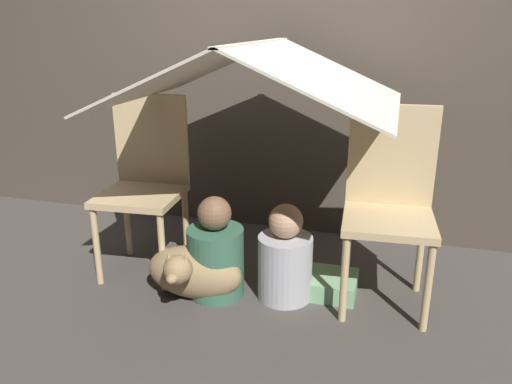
{
  "coord_description": "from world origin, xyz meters",
  "views": [
    {
      "loc": [
        0.66,
        -2.22,
        1.36
      ],
      "look_at": [
        0.0,
        0.09,
        0.54
      ],
      "focal_mm": 35.0,
      "sensor_mm": 36.0,
      "label": 1
    }
  ],
  "objects_px": {
    "chair_right": "(389,199)",
    "dog": "(193,272)",
    "person_front": "(216,255)",
    "chair_left": "(146,177)",
    "person_second": "(285,260)"
  },
  "relations": [
    {
      "from": "chair_left",
      "to": "person_front",
      "type": "xyz_separation_m",
      "value": [
        0.48,
        -0.2,
        -0.32
      ]
    },
    {
      "from": "chair_right",
      "to": "person_front",
      "type": "height_order",
      "value": "chair_right"
    },
    {
      "from": "person_second",
      "to": "chair_left",
      "type": "bearing_deg",
      "value": 170.25
    },
    {
      "from": "chair_left",
      "to": "dog",
      "type": "distance_m",
      "value": 0.62
    },
    {
      "from": "chair_left",
      "to": "dog",
      "type": "height_order",
      "value": "chair_left"
    },
    {
      "from": "chair_left",
      "to": "person_front",
      "type": "height_order",
      "value": "chair_left"
    },
    {
      "from": "chair_right",
      "to": "dog",
      "type": "xyz_separation_m",
      "value": [
        -0.93,
        -0.29,
        -0.39
      ]
    },
    {
      "from": "person_front",
      "to": "dog",
      "type": "relative_size",
      "value": 1.06
    },
    {
      "from": "chair_left",
      "to": "chair_right",
      "type": "height_order",
      "value": "same"
    },
    {
      "from": "chair_left",
      "to": "chair_right",
      "type": "relative_size",
      "value": 1.0
    },
    {
      "from": "chair_right",
      "to": "person_second",
      "type": "bearing_deg",
      "value": -167.07
    },
    {
      "from": "chair_right",
      "to": "dog",
      "type": "distance_m",
      "value": 1.05
    },
    {
      "from": "person_front",
      "to": "dog",
      "type": "height_order",
      "value": "person_front"
    },
    {
      "from": "chair_right",
      "to": "person_second",
      "type": "distance_m",
      "value": 0.6
    },
    {
      "from": "person_second",
      "to": "dog",
      "type": "xyz_separation_m",
      "value": [
        -0.45,
        -0.14,
        -0.06
      ]
    }
  ]
}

